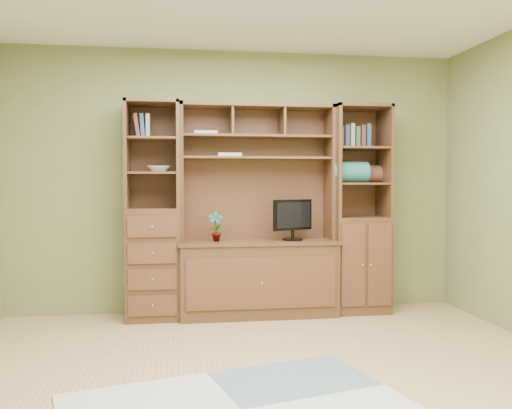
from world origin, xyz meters
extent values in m
cube|color=tan|center=(0.00, 0.00, 0.00)|extent=(4.60, 4.10, 0.04)
cube|color=olive|center=(0.00, 2.00, 1.30)|extent=(4.50, 0.04, 2.60)
cube|color=olive|center=(0.00, -2.00, 1.30)|extent=(4.50, 0.04, 2.60)
cube|color=#4B2E1A|center=(0.18, 1.73, 1.02)|extent=(1.54, 0.53, 2.05)
cube|color=#4B2E1A|center=(-0.82, 1.77, 1.02)|extent=(0.50, 0.45, 2.05)
cube|color=#4B2E1A|center=(1.21, 1.77, 1.02)|extent=(0.55, 0.45, 2.05)
cube|color=black|center=(0.51, 1.70, 1.00)|extent=(0.49, 0.37, 0.54)
imported|color=#995C34|center=(-0.23, 1.70, 0.87)|extent=(0.15, 0.10, 0.28)
cube|color=#BFAEA3|center=(-0.09, 1.82, 1.56)|extent=(0.23, 0.17, 0.03)
imported|color=beige|center=(-0.76, 1.77, 1.42)|extent=(0.22, 0.22, 0.06)
cube|color=#276761|center=(1.09, 1.73, 1.39)|extent=(0.35, 0.20, 0.20)
cube|color=brown|center=(1.30, 1.85, 1.38)|extent=(0.32, 0.18, 0.18)
camera|label=1|loc=(-0.59, -3.42, 1.29)|focal=38.00mm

